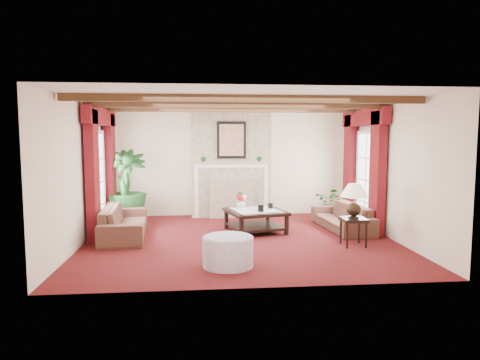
{
  "coord_description": "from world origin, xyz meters",
  "views": [
    {
      "loc": [
        -0.78,
        -8.29,
        2.03
      ],
      "look_at": [
        0.03,
        0.4,
        1.15
      ],
      "focal_mm": 32.0,
      "sensor_mm": 36.0,
      "label": 1
    }
  ],
  "objects": [
    {
      "name": "table_lamp",
      "position": [
        2.06,
        -0.68,
        0.86
      ],
      "size": [
        0.52,
        0.52,
        0.66
      ],
      "primitive_type": null,
      "color": "black",
      "rests_on": "side_table"
    },
    {
      "name": "potted_palm",
      "position": [
        -2.54,
        1.9,
        0.49
      ],
      "size": [
        1.8,
        2.2,
        0.97
      ],
      "primitive_type": "imported",
      "rotation": [
        0.0,
        0.0,
        0.25
      ],
      "color": "black",
      "rests_on": "ground"
    },
    {
      "name": "photo_frame_a",
      "position": [
        0.46,
        0.39,
        0.55
      ],
      "size": [
        0.12,
        0.03,
        0.16
      ],
      "primitive_type": null,
      "rotation": [
        0.0,
        0.0,
        -0.11
      ],
      "color": "black",
      "rests_on": "coffee_table"
    },
    {
      "name": "flower_vase",
      "position": [
        0.11,
        0.99,
        0.57
      ],
      "size": [
        0.32,
        0.33,
        0.2
      ],
      "primitive_type": "imported",
      "rotation": [
        0.0,
        0.0,
        0.32
      ],
      "color": "silver",
      "rests_on": "coffee_table"
    },
    {
      "name": "ceiling_beams",
      "position": [
        0.0,
        0.0,
        2.64
      ],
      "size": [
        6.0,
        3.0,
        0.12
      ],
      "primitive_type": null,
      "color": "#3E2613",
      "rests_on": "ceiling"
    },
    {
      "name": "fireplace",
      "position": [
        0.0,
        2.55,
        2.7
      ],
      "size": [
        2.0,
        0.52,
        2.7
      ],
      "primitive_type": null,
      "color": "tan",
      "rests_on": "ground"
    },
    {
      "name": "left_wall",
      "position": [
        -3.0,
        0.0,
        1.35
      ],
      "size": [
        0.02,
        5.5,
        2.7
      ],
      "primitive_type": "cube",
      "color": "beige",
      "rests_on": "ground"
    },
    {
      "name": "ottoman",
      "position": [
        -0.36,
        -1.73,
        0.23
      ],
      "size": [
        0.8,
        0.8,
        0.47
      ],
      "primitive_type": "cylinder",
      "color": "#A9A4BA",
      "rests_on": "ground"
    },
    {
      "name": "curtains_right",
      "position": [
        2.86,
        1.0,
        2.55
      ],
      "size": [
        0.2,
        2.4,
        2.55
      ],
      "primitive_type": null,
      "color": "#560E0B",
      "rests_on": "ground"
    },
    {
      "name": "sofa_left",
      "position": [
        -2.33,
        0.46,
        0.42
      ],
      "size": [
        2.23,
        0.97,
        0.83
      ],
      "primitive_type": "imported",
      "rotation": [
        0.0,
        0.0,
        1.65
      ],
      "color": "#370F1A",
      "rests_on": "ground"
    },
    {
      "name": "side_table",
      "position": [
        2.06,
        -0.68,
        0.26
      ],
      "size": [
        0.53,
        0.53,
        0.53
      ],
      "primitive_type": null,
      "rotation": [
        0.0,
        0.0,
        -0.21
      ],
      "color": "black",
      "rests_on": "ground"
    },
    {
      "name": "book",
      "position": [
        0.63,
        0.38,
        0.61
      ],
      "size": [
        0.23,
        0.21,
        0.29
      ],
      "primitive_type": "imported",
      "rotation": [
        0.0,
        0.0,
        0.55
      ],
      "color": "black",
      "rests_on": "coffee_table"
    },
    {
      "name": "french_door_left",
      "position": [
        -2.97,
        1.0,
        2.13
      ],
      "size": [
        0.1,
        1.1,
        2.16
      ],
      "primitive_type": null,
      "color": "white",
      "rests_on": "ground"
    },
    {
      "name": "back_wall",
      "position": [
        0.0,
        2.75,
        1.35
      ],
      "size": [
        6.0,
        0.02,
        2.7
      ],
      "primitive_type": "cube",
      "color": "beige",
      "rests_on": "ground"
    },
    {
      "name": "sofa_right",
      "position": [
        2.31,
        0.7,
        0.38
      ],
      "size": [
        2.02,
        0.88,
        0.75
      ],
      "primitive_type": "imported",
      "rotation": [
        0.0,
        0.0,
        -1.49
      ],
      "color": "#370F1A",
      "rests_on": "ground"
    },
    {
      "name": "ceiling",
      "position": [
        0.0,
        0.0,
        2.7
      ],
      "size": [
        6.0,
        6.0,
        0.0
      ],
      "primitive_type": "plane",
      "rotation": [
        3.14,
        0.0,
        0.0
      ],
      "color": "white",
      "rests_on": "floor"
    },
    {
      "name": "right_wall",
      "position": [
        3.0,
        0.0,
        1.35
      ],
      "size": [
        0.02,
        5.5,
        2.7
      ],
      "primitive_type": "cube",
      "color": "beige",
      "rests_on": "ground"
    },
    {
      "name": "photo_frame_b",
      "position": [
        0.73,
        0.78,
        0.53
      ],
      "size": [
        0.1,
        0.05,
        0.13
      ],
      "primitive_type": null,
      "rotation": [
        0.0,
        0.0,
        -0.31
      ],
      "color": "black",
      "rests_on": "coffee_table"
    },
    {
      "name": "floor",
      "position": [
        0.0,
        0.0,
        0.0
      ],
      "size": [
        6.0,
        6.0,
        0.0
      ],
      "primitive_type": "plane",
      "color": "#410B0E",
      "rests_on": "ground"
    },
    {
      "name": "french_door_right",
      "position": [
        2.97,
        1.0,
        2.13
      ],
      "size": [
        0.1,
        1.1,
        2.16
      ],
      "primitive_type": null,
      "color": "white",
      "rests_on": "ground"
    },
    {
      "name": "small_plant",
      "position": [
        2.43,
        1.9,
        0.31
      ],
      "size": [
        1.5,
        1.5,
        0.62
      ],
      "primitive_type": "imported",
      "rotation": [
        0.0,
        0.0,
        -0.87
      ],
      "color": "black",
      "rests_on": "ground"
    },
    {
      "name": "coffee_table",
      "position": [
        0.39,
        0.66,
        0.23
      ],
      "size": [
        1.39,
        1.39,
        0.47
      ],
      "primitive_type": null,
      "rotation": [
        0.0,
        0.0,
        0.25
      ],
      "color": "black",
      "rests_on": "ground"
    },
    {
      "name": "curtains_left",
      "position": [
        -2.86,
        1.0,
        2.55
      ],
      "size": [
        0.2,
        2.4,
        2.55
      ],
      "primitive_type": null,
      "color": "#560E0B",
      "rests_on": "ground"
    }
  ]
}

